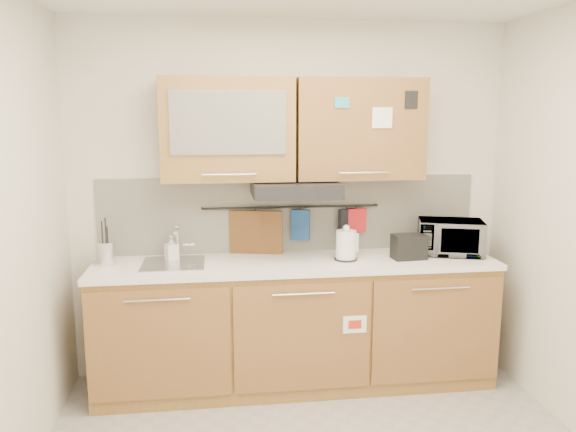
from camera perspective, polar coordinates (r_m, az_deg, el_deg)
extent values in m
plane|color=silver|center=(4.18, 0.24, 1.57)|extent=(3.20, 0.00, 3.20)
cube|color=#AF803E|center=(4.11, 0.81, -11.00)|extent=(2.80, 0.60, 0.88)
cube|color=black|center=(4.27, 0.79, -15.89)|extent=(2.80, 0.54, 0.10)
cube|color=brown|center=(3.79, -12.93, -12.66)|extent=(0.91, 0.02, 0.74)
cylinder|color=silver|center=(3.66, -13.16, -8.32)|extent=(0.41, 0.01, 0.01)
cube|color=brown|center=(3.81, 1.50, -12.25)|extent=(0.91, 0.02, 0.74)
cylinder|color=silver|center=(3.68, 1.59, -7.94)|extent=(0.41, 0.01, 0.01)
cube|color=brown|center=(4.06, 14.90, -11.20)|extent=(0.91, 0.02, 0.74)
cylinder|color=silver|center=(3.93, 15.24, -7.11)|extent=(0.41, 0.01, 0.01)
cube|color=white|center=(3.96, 0.85, -4.83)|extent=(2.82, 0.62, 0.04)
cube|color=silver|center=(4.18, 0.26, 0.19)|extent=(2.80, 0.02, 0.56)
cube|color=#AF803E|center=(3.92, -6.15, 8.73)|extent=(0.90, 0.35, 0.70)
cube|color=silver|center=(3.74, -6.10, 9.43)|extent=(0.76, 0.02, 0.42)
cube|color=brown|center=(4.05, 7.13, 8.75)|extent=(0.90, 0.35, 0.70)
cube|color=white|center=(3.91, 9.56, 9.82)|extent=(0.14, 0.00, 0.14)
cube|color=black|center=(3.92, 0.74, 2.76)|extent=(0.60, 0.46, 0.10)
cube|color=silver|center=(3.94, -11.56, -4.90)|extent=(0.42, 0.40, 0.03)
cylinder|color=silver|center=(4.06, -11.19, -2.61)|extent=(0.03, 0.03, 0.24)
cylinder|color=silver|center=(3.96, -11.31, -1.45)|extent=(0.02, 0.18, 0.02)
cylinder|color=black|center=(4.14, 0.34, 0.92)|extent=(1.30, 0.02, 0.02)
cylinder|color=silver|center=(4.02, -17.97, -3.61)|extent=(0.15, 0.15, 0.16)
cylinder|color=black|center=(4.02, -18.30, -2.61)|extent=(0.01, 0.01, 0.30)
cylinder|color=black|center=(3.99, -17.83, -2.91)|extent=(0.01, 0.01, 0.27)
cylinder|color=black|center=(4.03, -17.98, -2.42)|extent=(0.01, 0.01, 0.32)
cylinder|color=black|center=(4.00, -18.28, -3.16)|extent=(0.01, 0.01, 0.24)
cylinder|color=white|center=(3.97, 5.91, -2.98)|extent=(0.19, 0.19, 0.21)
sphere|color=white|center=(3.95, 5.94, -1.23)|extent=(0.05, 0.05, 0.05)
cube|color=white|center=(4.02, 6.95, -2.69)|extent=(0.03, 0.03, 0.13)
cylinder|color=black|center=(3.99, 5.88, -4.34)|extent=(0.16, 0.16, 0.01)
cube|color=black|center=(4.07, 12.19, -3.07)|extent=(0.24, 0.16, 0.18)
cube|color=black|center=(4.04, 11.69, -2.00)|extent=(0.07, 0.11, 0.01)
cube|color=black|center=(4.07, 12.77, -1.93)|extent=(0.07, 0.11, 0.01)
imported|color=#999999|center=(4.28, 16.17, -2.08)|extent=(0.52, 0.43, 0.25)
imported|color=#999999|center=(4.01, -11.75, -3.23)|extent=(0.11, 0.11, 0.18)
cube|color=brown|center=(4.14, -3.27, -2.76)|extent=(0.39, 0.12, 0.48)
cube|color=navy|center=(4.15, 1.27, -0.93)|extent=(0.14, 0.08, 0.23)
cube|color=black|center=(4.22, 5.98, -0.69)|extent=(0.14, 0.09, 0.21)
cube|color=red|center=(4.23, 6.99, -0.43)|extent=(0.15, 0.03, 0.18)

